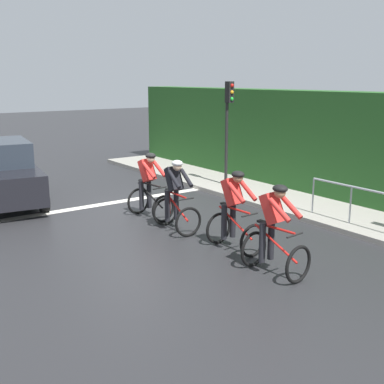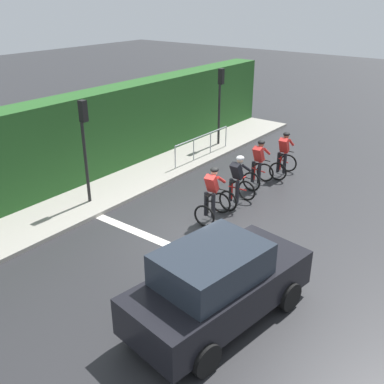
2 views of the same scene
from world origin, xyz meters
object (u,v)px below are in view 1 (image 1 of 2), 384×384
at_px(cyclist_lead, 274,231).
at_px(cyclist_fourth, 149,187).
at_px(cyclist_second, 234,212).
at_px(pedestrian_railing_kerbside, 372,200).
at_px(cyclist_mid, 175,197).
at_px(traffic_light_near_crossing, 228,118).
at_px(car_black, 2,173).

height_order(cyclist_lead, cyclist_fourth, same).
height_order(cyclist_second, pedestrian_railing_kerbside, cyclist_second).
height_order(cyclist_lead, cyclist_mid, same).
xyz_separation_m(cyclist_fourth, traffic_light_near_crossing, (-3.73, -1.44, 1.43)).
bearing_deg(cyclist_lead, pedestrian_railing_kerbside, -174.00).
relative_size(cyclist_lead, cyclist_mid, 1.00).
bearing_deg(car_black, pedestrian_railing_kerbside, 128.09).
xyz_separation_m(cyclist_lead, pedestrian_railing_kerbside, (-3.41, -0.36, -0.01)).
bearing_deg(cyclist_second, traffic_light_near_crossing, -128.39).
bearing_deg(cyclist_fourth, cyclist_mid, 87.37).
bearing_deg(pedestrian_railing_kerbside, car_black, -51.91).
distance_m(cyclist_mid, traffic_light_near_crossing, 4.87).
distance_m(cyclist_second, cyclist_fourth, 3.04).
relative_size(cyclist_lead, pedestrian_railing_kerbside, 0.48).
relative_size(cyclist_fourth, car_black, 0.39).
xyz_separation_m(cyclist_second, car_black, (2.79, -6.57, 0.08)).
bearing_deg(pedestrian_railing_kerbside, cyclist_lead, 6.00).
relative_size(cyclist_fourth, pedestrian_railing_kerbside, 0.48).
bearing_deg(cyclist_fourth, traffic_light_near_crossing, -158.93).
bearing_deg(car_black, cyclist_mid, 117.97).
distance_m(car_black, traffic_light_near_crossing, 6.81).
bearing_deg(cyclist_lead, car_black, -72.28).
bearing_deg(cyclist_fourth, pedestrian_railing_kerbside, 129.46).
bearing_deg(cyclist_fourth, cyclist_lead, 89.16).
bearing_deg(cyclist_second, cyclist_lead, 79.67).
height_order(cyclist_lead, pedestrian_railing_kerbside, cyclist_lead).
xyz_separation_m(cyclist_fourth, car_black, (2.61, -3.53, 0.08)).
bearing_deg(cyclist_mid, pedestrian_railing_kerbside, 140.60).
distance_m(car_black, pedestrian_railing_kerbside, 9.65).
relative_size(cyclist_lead, car_black, 0.39).
xyz_separation_m(cyclist_second, cyclist_fourth, (0.19, -3.04, 0.00)).
xyz_separation_m(car_black, traffic_light_near_crossing, (-6.34, 2.09, 1.35)).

